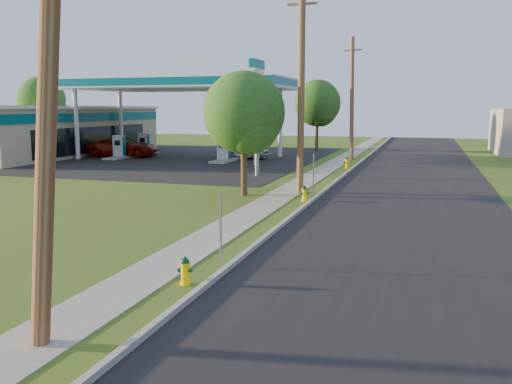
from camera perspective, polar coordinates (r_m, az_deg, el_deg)
ground_plane at (r=10.61m, az=-13.48°, el=-13.93°), size 140.00×140.00×0.00m
road at (r=18.80m, az=15.12°, el=-3.93°), size 8.00×120.00×0.02m
curb at (r=19.34m, az=3.20°, el=-3.08°), size 0.15×120.00×0.15m
sidewalk at (r=19.85m, az=-1.71°, el=-2.94°), size 1.50×120.00×0.03m
forecourt at (r=45.73m, az=-10.17°, el=3.61°), size 26.00×28.00×0.02m
utility_pole_near at (r=9.35m, az=-21.04°, el=12.80°), size 1.40×0.32×9.48m
utility_pole_mid at (r=26.00m, az=4.78°, el=10.77°), size 1.40×0.32×9.80m
utility_pole_far at (r=43.73m, az=10.07°, el=9.67°), size 1.40×0.32×9.50m
sign_post_near at (r=13.81m, az=-3.76°, el=-4.00°), size 0.05×0.04×2.00m
sign_post_mid at (r=25.02m, az=6.06°, el=1.75°), size 0.05×0.04×2.00m
sign_post_far at (r=37.00m, az=9.83°, el=3.95°), size 0.05×0.04×2.00m
gas_canopy at (r=44.70m, az=-8.06°, el=11.10°), size 18.18×9.18×6.40m
fuel_pump_nw at (r=45.17m, az=-14.19°, el=4.32°), size 1.20×3.20×1.90m
fuel_pump_ne at (r=41.18m, az=-3.43°, el=4.16°), size 1.20×3.20×1.90m
fuel_pump_sw at (r=48.61m, az=-11.72°, el=4.71°), size 1.20×3.20×1.90m
fuel_pump_se at (r=44.93m, az=-1.61°, el=4.57°), size 1.20×3.20×1.90m
convenience_store at (r=51.61m, az=-21.17°, el=6.10°), size 10.40×22.40×4.25m
price_pylon at (r=32.35m, az=0.11°, el=11.26°), size 0.34×2.04×6.85m
tree_verge at (r=25.09m, az=-1.13°, el=8.02°), size 3.80×3.80×5.77m
tree_lot at (r=52.76m, az=6.56°, el=9.10°), size 4.47×4.47×6.77m
tree_back at (r=61.63m, az=-21.58°, el=8.85°), size 4.86×4.86×7.36m
hydrant_near at (r=12.77m, az=-7.48°, el=-8.23°), size 0.35×0.31×0.68m
hydrant_mid at (r=23.82m, az=5.11°, el=-0.17°), size 0.37×0.33×0.72m
hydrant_far at (r=37.28m, az=9.56°, el=3.07°), size 0.42×0.37×0.81m
car_red at (r=46.79m, az=-13.75°, el=4.60°), size 6.21×3.65×1.62m
car_silver at (r=43.84m, az=-1.16°, el=4.41°), size 4.15×1.93×1.37m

